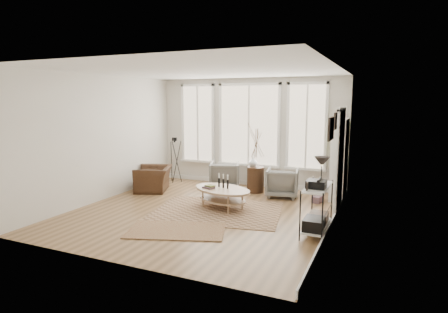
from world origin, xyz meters
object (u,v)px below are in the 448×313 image
at_px(bookcase, 339,159).
at_px(accent_chair, 154,179).
at_px(low_shelf, 317,204).
at_px(side_table, 256,158).
at_px(coffee_table, 222,193).
at_px(armchair_right, 282,183).
at_px(armchair_left, 225,175).

height_order(bookcase, accent_chair, bookcase).
bearing_deg(accent_chair, low_shelf, 49.98).
height_order(low_shelf, side_table, side_table).
bearing_deg(side_table, coffee_table, -96.57).
xyz_separation_m(bookcase, coffee_table, (-2.19, -1.83, -0.61)).
height_order(armchair_right, side_table, side_table).
height_order(low_shelf, accent_chair, low_shelf).
relative_size(armchair_right, accent_chair, 0.79).
xyz_separation_m(low_shelf, side_table, (-1.95, 2.34, 0.36)).
bearing_deg(low_shelf, armchair_left, 139.68).
xyz_separation_m(bookcase, armchair_left, (-2.88, -0.12, -0.60)).
xyz_separation_m(low_shelf, armchair_left, (-2.82, 2.40, -0.16)).
distance_m(bookcase, low_shelf, 2.56).
relative_size(low_shelf, coffee_table, 0.82).
distance_m(side_table, accent_chair, 2.68).
bearing_deg(accent_chair, armchair_left, 99.71).
bearing_deg(bookcase, low_shelf, -91.28).
relative_size(armchair_left, accent_chair, 0.80).
distance_m(armchair_right, side_table, 0.93).
relative_size(coffee_table, armchair_left, 2.06).
bearing_deg(low_shelf, bookcase, 88.72).
xyz_separation_m(side_table, accent_chair, (-2.45, -0.92, -0.56)).
xyz_separation_m(low_shelf, armchair_right, (-1.20, 2.17, -0.17)).
distance_m(low_shelf, side_table, 3.07).
bearing_deg(coffee_table, armchair_left, 111.89).
bearing_deg(armchair_left, armchair_right, 151.33).
bearing_deg(low_shelf, accent_chair, 162.08).
xyz_separation_m(bookcase, armchair_right, (-1.26, -0.35, -0.61)).
height_order(coffee_table, accent_chair, coffee_table).
bearing_deg(armchair_left, side_table, 156.03).
relative_size(bookcase, armchair_right, 2.72).
distance_m(low_shelf, armchair_right, 2.48).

